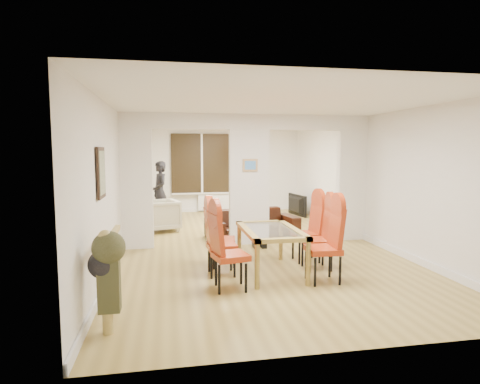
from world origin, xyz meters
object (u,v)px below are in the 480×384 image
object	(u,v)px
dining_table	(270,251)
dining_chair_lc	(223,236)
dining_chair_rb	(317,236)
dining_chair_lb	(221,240)
dining_chair_ra	(323,244)
dining_chair_la	(231,250)
bowl	(244,213)
dining_chair_rc	(306,230)
person	(160,192)
armchair	(161,215)
television	(294,205)
bottle	(235,210)
sofa	(253,223)
coffee_table	(238,218)

from	to	relation	value
dining_table	dining_chair_lc	bearing A→B (deg)	144.35
dining_table	dining_chair_rb	size ratio (longest dim) A/B	1.37
dining_chair_lb	dining_chair_ra	size ratio (longest dim) A/B	0.95
dining_table	dining_chair_lc	size ratio (longest dim) A/B	1.45
dining_chair_la	dining_chair_lb	world-z (taller)	dining_chair_la
dining_chair_lb	bowl	bearing A→B (deg)	72.20
dining_chair_rc	person	bearing A→B (deg)	114.86
armchair	television	xyz separation A→B (m)	(3.79, 1.60, -0.06)
bottle	dining_chair_ra	bearing A→B (deg)	-84.82
dining_chair_rb	sofa	distance (m)	2.68
dining_chair_lb	dining_chair_rc	xyz separation A→B (m)	(1.53, 0.50, 0.01)
bowl	armchair	bearing A→B (deg)	-159.09
dining_chair_rc	coffee_table	distance (m)	3.96
dining_chair_la	coffee_table	world-z (taller)	dining_chair_la
dining_chair_ra	armchair	bearing A→B (deg)	121.96
dining_chair_lc	armchair	bearing A→B (deg)	117.03
person	coffee_table	distance (m)	2.17
armchair	bowl	xyz separation A→B (m)	(2.15, 0.82, -0.14)
dining_table	dining_chair_rc	distance (m)	0.96
dining_chair_la	dining_chair_lb	size ratio (longest dim) A/B	1.03
dining_chair_rc	sofa	bearing A→B (deg)	96.23
sofa	bowl	xyz separation A→B (m)	(0.13, 1.77, -0.07)
dining_chair_la	bowl	world-z (taller)	dining_chair_la
armchair	television	distance (m)	4.12
dining_table	dining_chair_lb	xyz separation A→B (m)	(-0.76, 0.04, 0.19)
person	bowl	distance (m)	2.26
dining_chair_lb	bottle	size ratio (longest dim) A/B	3.68
dining_chair_la	dining_chair_lc	xyz separation A→B (m)	(0.04, 1.11, -0.04)
dining_chair_lc	dining_table	bearing A→B (deg)	-27.04
dining_table	dining_chair_rb	bearing A→B (deg)	3.95
coffee_table	bottle	world-z (taller)	bottle
dining_chair_la	television	xyz separation A→B (m)	(2.79, 5.85, -0.24)
dining_table	dining_chair_ra	bearing A→B (deg)	-41.34
bottle	television	bearing A→B (deg)	25.21
dining_chair_lb	dining_chair_rc	distance (m)	1.61
dining_chair_rb	person	world-z (taller)	person
dining_chair_ra	bowl	xyz separation A→B (m)	(-0.21, 5.00, -0.33)
armchair	bottle	size ratio (longest dim) A/B	2.80
person	television	bearing A→B (deg)	79.68
armchair	dining_chair_lc	bearing A→B (deg)	3.10
sofa	bottle	size ratio (longest dim) A/B	6.99
dining_chair_lc	dining_chair_rc	size ratio (longest dim) A/B	0.94
bottle	person	bearing A→B (deg)	169.64
dining_chair_rb	bowl	size ratio (longest dim) A/B	5.34
dining_chair_rc	person	distance (m)	4.87
armchair	person	xyz separation A→B (m)	(-0.02, 1.07, 0.44)
person	coffee_table	bearing A→B (deg)	64.64
dining_table	bowl	bearing A→B (deg)	84.50
dining_chair_lc	person	size ratio (longest dim) A/B	0.63
dining_table	bowl	xyz separation A→B (m)	(0.43, 4.45, -0.12)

